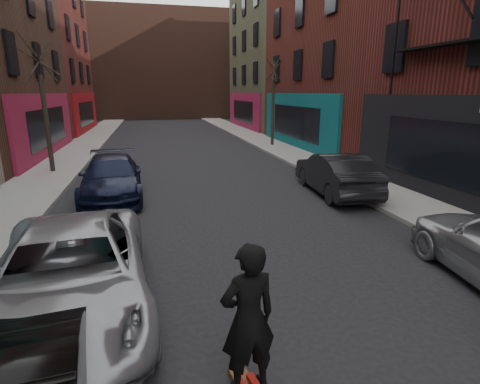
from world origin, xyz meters
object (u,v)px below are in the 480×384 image
skateboarder (248,319)px  parked_right_end (335,173)px  tree_right_far (273,93)px  tree_left_far (43,97)px  parked_left_end (112,178)px  parked_left_far (70,274)px

skateboarder → parked_right_end: bearing=-132.8°
tree_right_far → parked_right_end: (-1.60, -12.12, -2.78)m
parked_right_end → tree_left_far: bearing=-25.1°
parked_left_end → skateboarder: 9.98m
skateboarder → parked_left_end: bearing=-86.0°
parked_left_end → parked_right_end: 7.92m
tree_left_far → tree_right_far: 13.78m
parked_right_end → skateboarder: size_ratio=2.41×
parked_left_end → parked_right_end: size_ratio=1.07×
tree_left_far → parked_left_end: (3.00, -4.78, -2.67)m
skateboarder → parked_left_far: bearing=-54.2°
tree_left_far → parked_right_end: tree_left_far is taller
parked_left_end → skateboarder: skateboarder is taller
tree_right_far → parked_right_end: size_ratio=1.49×
tree_left_far → parked_left_end: size_ratio=1.33×
parked_left_end → parked_left_far: bearing=-92.6°
tree_left_far → skateboarder: (5.38, -14.46, -2.33)m
parked_left_far → parked_right_end: 9.84m
tree_right_far → parked_left_far: 20.61m
tree_left_far → skateboarder: bearing=-69.6°
parked_left_far → tree_left_far: bearing=99.0°
tree_left_far → tree_right_far: size_ratio=0.96×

